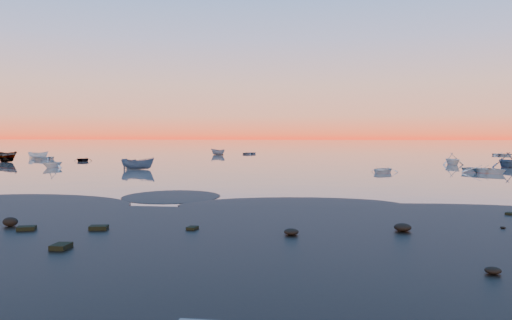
# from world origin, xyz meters

# --- Properties ---
(ground) EXTENTS (600.00, 600.00, 0.00)m
(ground) POSITION_xyz_m (0.00, 100.00, 0.00)
(ground) COLOR #645A53
(ground) RESTS_ON ground
(mud_lobes) EXTENTS (140.00, 6.00, 0.07)m
(mud_lobes) POSITION_xyz_m (0.00, -1.00, 0.01)
(mud_lobes) COLOR black
(mud_lobes) RESTS_ON ground
(moored_fleet) EXTENTS (124.00, 58.00, 1.20)m
(moored_fleet) POSITION_xyz_m (0.00, 53.00, 0.00)
(moored_fleet) COLOR silver
(moored_fleet) RESTS_ON ground
(boat_near_center) EXTENTS (1.84, 3.96, 1.34)m
(boat_near_center) POSITION_xyz_m (-11.91, 25.57, 0.00)
(boat_near_center) COLOR #344A63
(boat_near_center) RESTS_ON ground
(boat_near_right) EXTENTS (4.16, 2.17, 1.41)m
(boat_near_right) POSITION_xyz_m (31.23, 34.82, 0.00)
(boat_near_right) COLOR #344A63
(boat_near_right) RESTS_ON ground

